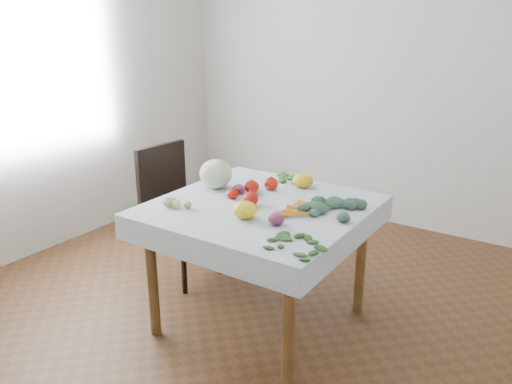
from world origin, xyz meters
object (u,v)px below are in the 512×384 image
chair (173,203)px  heirloom_back (303,181)px  cabbage (216,174)px  carrot_bunch (303,210)px  table (261,221)px

chair → heirloom_back: size_ratio=7.33×
chair → cabbage: size_ratio=4.68×
chair → carrot_bunch: (1.12, -0.19, 0.24)m
table → cabbage: size_ratio=5.03×
table → carrot_bunch: size_ratio=3.47×
chair → heirloom_back: chair is taller
cabbage → carrot_bunch: cabbage is taller
cabbage → heirloom_back: size_ratio=1.57×
table → carrot_bunch: bearing=2.7°
table → heirloom_back: heirloom_back is taller
table → cabbage: bearing=166.4°
cabbage → carrot_bunch: (0.65, -0.08, -0.08)m
chair → cabbage: 0.57m
heirloom_back → carrot_bunch: 0.44m
cabbage → heirloom_back: bearing=34.4°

